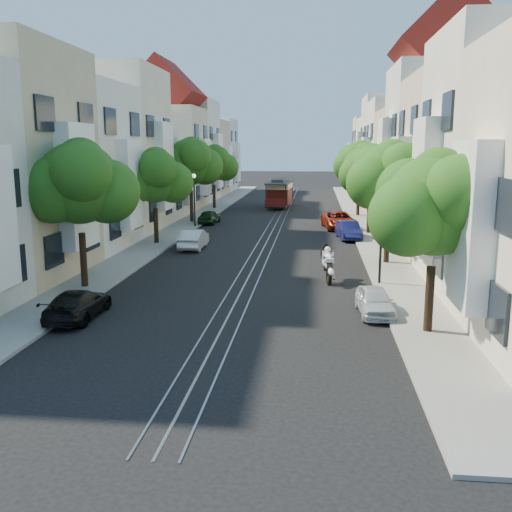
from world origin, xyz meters
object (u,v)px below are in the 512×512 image
(tree_w_d, at_px, (214,164))
(parked_car_w_mid, at_px, (194,239))
(tree_w_b, at_px, (155,178))
(tree_e_a, at_px, (437,208))
(tree_e_b, at_px, (391,178))
(tree_e_d, at_px, (360,163))
(lamp_west, at_px, (194,192))
(parked_car_w_near, at_px, (78,304))
(tree_w_c, at_px, (191,163))
(parked_car_e_near, at_px, (375,301))
(sportbike_rider, at_px, (328,262))
(parked_car_w_far, at_px, (209,217))
(parked_car_e_far, at_px, (339,220))
(parked_car_e_mid, at_px, (348,230))
(cable_car, at_px, (280,192))
(lamp_east, at_px, (382,225))
(tree_w_a, at_px, (80,185))

(tree_w_d, distance_m, parked_car_w_mid, 23.80)
(tree_w_b, bearing_deg, tree_e_a, -49.73)
(tree_e_b, relative_size, tree_e_d, 0.98)
(lamp_west, distance_m, parked_car_w_near, 24.64)
(tree_w_c, height_order, parked_car_e_near, tree_w_c)
(tree_e_b, bearing_deg, lamp_west, 136.15)
(sportbike_rider, height_order, parked_car_w_far, sportbike_rider)
(tree_w_b, relative_size, parked_car_e_far, 1.27)
(tree_w_d, relative_size, parked_car_w_mid, 1.71)
(tree_e_d, bearing_deg, tree_e_b, -90.00)
(tree_w_c, relative_size, parked_car_e_mid, 1.85)
(tree_e_b, relative_size, parked_car_e_mid, 1.74)
(tree_w_b, distance_m, cable_car, 25.25)
(tree_w_d, relative_size, sportbike_rider, 2.96)
(lamp_east, distance_m, parked_car_w_far, 23.86)
(tree_w_d, distance_m, cable_car, 7.60)
(parked_car_w_near, bearing_deg, parked_car_w_far, -90.40)
(tree_w_b, xyz_separation_m, parked_car_w_far, (1.54, 10.58, -3.81))
(tree_e_b, xyz_separation_m, parked_car_w_near, (-12.86, -11.49, -4.18))
(tree_e_b, distance_m, lamp_west, 18.90)
(tree_e_b, bearing_deg, parked_car_w_mid, 162.41)
(tree_w_d, distance_m, parked_car_e_mid, 22.78)
(tree_w_b, height_order, parked_car_w_far, tree_w_b)
(sportbike_rider, height_order, parked_car_w_near, sportbike_rider)
(tree_w_c, distance_m, lamp_east, 25.01)
(parked_car_w_near, bearing_deg, lamp_west, -88.77)
(parked_car_e_mid, bearing_deg, parked_car_e_near, -97.06)
(tree_e_a, xyz_separation_m, tree_w_a, (-14.40, 5.00, 0.34))
(parked_car_w_mid, bearing_deg, sportbike_rider, 134.51)
(tree_w_c, distance_m, cable_car, 15.17)
(parked_car_w_mid, height_order, parked_car_w_far, parked_car_w_mid)
(tree_w_b, relative_size, parked_car_w_far, 1.83)
(tree_w_a, distance_m, parked_car_e_mid, 20.51)
(tree_w_d, bearing_deg, parked_car_e_far, -47.62)
(parked_car_e_near, bearing_deg, tree_w_a, 164.10)
(tree_e_a, relative_size, cable_car, 0.86)
(lamp_east, distance_m, lamp_west, 21.97)
(tree_e_b, distance_m, parked_car_w_mid, 12.90)
(tree_w_b, height_order, lamp_east, tree_w_b)
(tree_e_d, height_order, parked_car_w_mid, tree_e_d)
(tree_w_d, height_order, parked_car_w_near, tree_w_d)
(sportbike_rider, bearing_deg, parked_car_e_mid, 75.12)
(parked_car_e_far, xyz_separation_m, parked_car_w_far, (-10.75, 2.04, -0.10))
(tree_e_d, height_order, parked_car_e_mid, tree_e_d)
(parked_car_e_near, xyz_separation_m, parked_car_w_near, (-11.20, -1.70, 0.02))
(parked_car_w_near, bearing_deg, tree_w_a, -71.50)
(tree_e_a, distance_m, parked_car_e_near, 4.74)
(tree_e_a, relative_size, lamp_east, 1.51)
(tree_w_b, xyz_separation_m, parked_car_w_near, (1.54, -16.49, -3.84))
(tree_e_a, bearing_deg, tree_e_b, 90.00)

